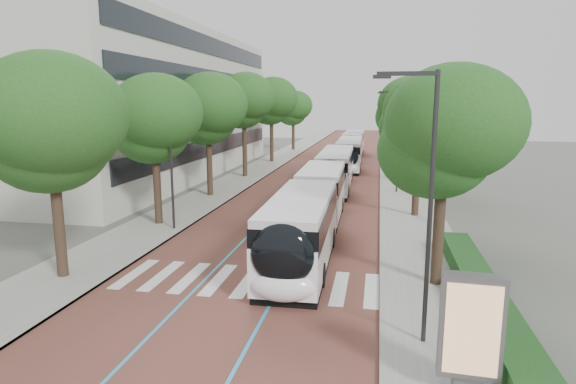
{
  "coord_description": "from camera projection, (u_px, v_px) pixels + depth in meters",
  "views": [
    {
      "loc": [
        5.27,
        -17.02,
        7.25
      ],
      "look_at": [
        0.49,
        8.35,
        2.4
      ],
      "focal_mm": 30.0,
      "sensor_mm": 36.0,
      "label": 1
    }
  ],
  "objects": [
    {
      "name": "trees_left",
      "position": [
        233.0,
        110.0,
        42.63
      ],
      "size": [
        5.85,
        60.49,
        9.59
      ],
      "color": "#2D2116",
      "rests_on": "ground"
    },
    {
      "name": "lane_line_left",
      "position": [
        320.0,
        163.0,
        57.66
      ],
      "size": [
        0.12,
        126.0,
        0.01
      ],
      "primitive_type": "cube",
      "color": "#2998D1",
      "rests_on": "road"
    },
    {
      "name": "streetlight_far",
      "position": [
        396.0,
        133.0,
        37.89
      ],
      "size": [
        1.82,
        0.2,
        8.0
      ],
      "color": "#29282B",
      "rests_on": "sidewalk_right"
    },
    {
      "name": "bus_queued_1",
      "position": [
        349.0,
        154.0,
        52.48
      ],
      "size": [
        2.77,
        12.44,
        3.2
      ],
      "rotation": [
        0.0,
        0.0,
        0.02
      ],
      "color": "white",
      "rests_on": "ground"
    },
    {
      "name": "sidewalk_left",
      "position": [
        272.0,
        162.0,
        58.73
      ],
      "size": [
        4.0,
        140.0,
        0.12
      ],
      "primitive_type": "cube",
      "color": "gray",
      "rests_on": "ground"
    },
    {
      "name": "ad_panel",
      "position": [
        471.0,
        333.0,
        11.64
      ],
      "size": [
        1.51,
        0.61,
        3.1
      ],
      "rotation": [
        0.0,
        0.0,
        -0.06
      ],
      "color": "#59595B",
      "rests_on": "sidewalk_right"
    },
    {
      "name": "road",
      "position": [
        333.0,
        163.0,
        57.37
      ],
      "size": [
        11.0,
        140.0,
        0.02
      ],
      "primitive_type": "cube",
      "color": "brown",
      "rests_on": "ground"
    },
    {
      "name": "zebra_crossing",
      "position": [
        248.0,
        281.0,
        19.66
      ],
      "size": [
        10.55,
        3.6,
        0.01
      ],
      "color": "silver",
      "rests_on": "ground"
    },
    {
      "name": "lamp_post_left",
      "position": [
        171.0,
        159.0,
        26.82
      ],
      "size": [
        0.14,
        0.14,
        8.0
      ],
      "primitive_type": "cylinder",
      "color": "#29282B",
      "rests_on": "sidewalk_left"
    },
    {
      "name": "lane_line_right",
      "position": [
        347.0,
        164.0,
        57.07
      ],
      "size": [
        0.12,
        126.0,
        0.01
      ],
      "primitive_type": "cube",
      "color": "#2998D1",
      "rests_on": "road"
    },
    {
      "name": "kerb_right",
      "position": [
        381.0,
        164.0,
        56.34
      ],
      "size": [
        0.2,
        140.0,
        0.14
      ],
      "primitive_type": "cube",
      "color": "gray",
      "rests_on": "ground"
    },
    {
      "name": "lead_bus",
      "position": [
        311.0,
        212.0,
        24.94
      ],
      "size": [
        2.9,
        18.44,
        3.2
      ],
      "rotation": [
        0.0,
        0.0,
        0.02
      ],
      "color": "black",
      "rests_on": "ground"
    },
    {
      "name": "streetlight_near",
      "position": [
        425.0,
        188.0,
        13.75
      ],
      "size": [
        1.82,
        0.2,
        8.0
      ],
      "color": "#29282B",
      "rests_on": "sidewalk_right"
    },
    {
      "name": "bus_queued_2",
      "position": [
        353.0,
        144.0,
        65.59
      ],
      "size": [
        2.58,
        12.4,
        3.2
      ],
      "rotation": [
        0.0,
        0.0,
        0.0
      ],
      "color": "white",
      "rests_on": "ground"
    },
    {
      "name": "trees_right",
      "position": [
        410.0,
        115.0,
        39.53
      ],
      "size": [
        5.96,
        47.42,
        8.96
      ],
      "color": "#2D2116",
      "rests_on": "ground"
    },
    {
      "name": "sidewalk_right",
      "position": [
        397.0,
        165.0,
        55.99
      ],
      "size": [
        4.0,
        140.0,
        0.12
      ],
      "primitive_type": "cube",
      "color": "gray",
      "rests_on": "ground"
    },
    {
      "name": "office_building",
      "position": [
        128.0,
        104.0,
        48.04
      ],
      "size": [
        18.11,
        40.0,
        14.0
      ],
      "color": "#A2A196",
      "rests_on": "ground"
    },
    {
      "name": "kerb_left",
      "position": [
        287.0,
        162.0,
        58.38
      ],
      "size": [
        0.2,
        140.0,
        0.14
      ],
      "primitive_type": "cube",
      "color": "gray",
      "rests_on": "ground"
    },
    {
      "name": "hedge",
      "position": [
        483.0,
        295.0,
        16.99
      ],
      "size": [
        1.2,
        14.0,
        0.8
      ],
      "primitive_type": "cube",
      "color": "#153F16",
      "rests_on": "sidewalk_right"
    },
    {
      "name": "ground",
      "position": [
        236.0,
        291.0,
        18.74
      ],
      "size": [
        160.0,
        160.0,
        0.0
      ],
      "primitive_type": "plane",
      "color": "#51544C",
      "rests_on": "ground"
    },
    {
      "name": "bus_queued_0",
      "position": [
        335.0,
        170.0,
        40.31
      ],
      "size": [
        2.77,
        12.45,
        3.2
      ],
      "rotation": [
        0.0,
        0.0,
        0.02
      ],
      "color": "white",
      "rests_on": "ground"
    }
  ]
}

